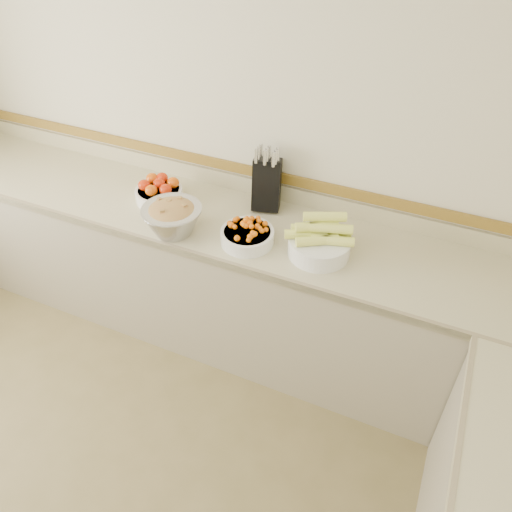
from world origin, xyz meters
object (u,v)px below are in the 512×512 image
at_px(tomato_bowl, 159,191).
at_px(rhubarb_bowl, 172,217).
at_px(knife_block, 267,183).
at_px(cherry_tomato_bowl, 247,234).
at_px(corn_bowl, 320,242).

xyz_separation_m(tomato_bowl, rhubarb_bowl, (0.24, -0.24, 0.04)).
bearing_deg(rhubarb_bowl, knife_block, 50.53).
relative_size(cherry_tomato_bowl, rhubarb_bowl, 0.88).
relative_size(cherry_tomato_bowl, corn_bowl, 0.80).
distance_m(corn_bowl, rhubarb_bowl, 0.78).
relative_size(tomato_bowl, cherry_tomato_bowl, 0.98).
height_order(knife_block, cherry_tomato_bowl, knife_block).
xyz_separation_m(knife_block, corn_bowl, (0.41, -0.29, -0.08)).
relative_size(knife_block, cherry_tomato_bowl, 1.33).
xyz_separation_m(cherry_tomato_bowl, rhubarb_bowl, (-0.40, -0.08, 0.04)).
bearing_deg(cherry_tomato_bowl, knife_block, 96.77).
distance_m(knife_block, tomato_bowl, 0.63).
distance_m(cherry_tomato_bowl, corn_bowl, 0.38).
xyz_separation_m(knife_block, cherry_tomato_bowl, (0.04, -0.35, -0.10)).
height_order(knife_block, rhubarb_bowl, knife_block).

